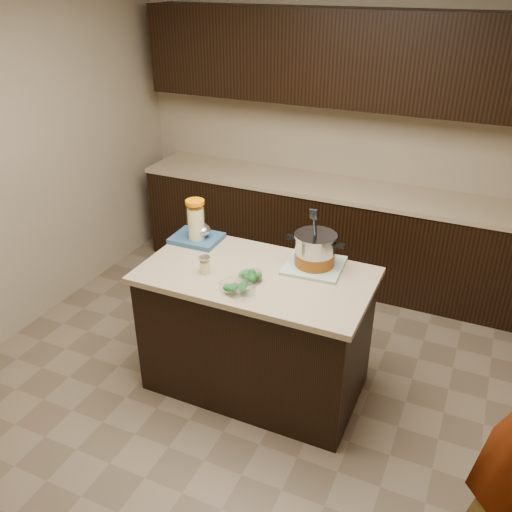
% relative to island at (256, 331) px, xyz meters
% --- Properties ---
extents(ground_plane, '(4.00, 4.00, 0.00)m').
position_rel_island_xyz_m(ground_plane, '(0.00, 0.00, -0.45)').
color(ground_plane, brown).
rests_on(ground_plane, ground).
extents(room_shell, '(4.04, 4.04, 2.72)m').
position_rel_island_xyz_m(room_shell, '(0.00, 0.00, 1.26)').
color(room_shell, tan).
rests_on(room_shell, ground).
extents(back_cabinets, '(3.60, 0.63, 2.33)m').
position_rel_island_xyz_m(back_cabinets, '(0.00, 1.74, 0.49)').
color(back_cabinets, black).
rests_on(back_cabinets, ground).
extents(island, '(1.46, 0.81, 0.90)m').
position_rel_island_xyz_m(island, '(0.00, 0.00, 0.00)').
color(island, black).
rests_on(island, ground).
extents(dish_towel, '(0.38, 0.38, 0.02)m').
position_rel_island_xyz_m(dish_towel, '(0.31, 0.23, 0.46)').
color(dish_towel, '#5C895F').
rests_on(dish_towel, island).
extents(stock_pot, '(0.38, 0.28, 0.38)m').
position_rel_island_xyz_m(stock_pot, '(0.31, 0.22, 0.56)').
color(stock_pot, '#B7B7BC').
rests_on(stock_pot, dish_towel).
extents(lemonade_pitcher, '(0.16, 0.16, 0.31)m').
position_rel_island_xyz_m(lemonade_pitcher, '(-0.55, 0.22, 0.59)').
color(lemonade_pitcher, '#E6DF8D').
rests_on(lemonade_pitcher, island).
extents(mason_jar, '(0.08, 0.08, 0.12)m').
position_rel_island_xyz_m(mason_jar, '(-0.29, -0.13, 0.50)').
color(mason_jar, '#E6DF8D').
rests_on(mason_jar, island).
extents(broccoli_tub_left, '(0.12, 0.12, 0.05)m').
position_rel_island_xyz_m(broccoli_tub_left, '(-0.01, -0.11, 0.47)').
color(broccoli_tub_left, silver).
rests_on(broccoli_tub_left, island).
extents(broccoli_tub_right, '(0.14, 0.14, 0.06)m').
position_rel_island_xyz_m(broccoli_tub_right, '(0.02, -0.10, 0.48)').
color(broccoli_tub_right, silver).
rests_on(broccoli_tub_right, island).
extents(broccoli_tub_rect, '(0.22, 0.19, 0.07)m').
position_rel_island_xyz_m(broccoli_tub_rect, '(-0.00, -0.26, 0.48)').
color(broccoli_tub_rect, silver).
rests_on(broccoli_tub_rect, island).
extents(blue_tray, '(0.34, 0.27, 0.13)m').
position_rel_island_xyz_m(blue_tray, '(-0.56, 0.25, 0.49)').
color(blue_tray, navy).
rests_on(blue_tray, island).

